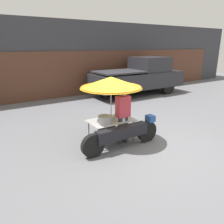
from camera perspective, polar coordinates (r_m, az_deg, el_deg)
name	(u,v)px	position (r m, az deg, el deg)	size (l,w,h in m)	color
ground_plane	(142,147)	(6.15, 7.90, -9.01)	(36.00, 36.00, 0.00)	slate
shopfront_building	(49,59)	(12.68, -16.06, 13.15)	(28.00, 2.06, 3.96)	#38383D
vendor_motorcycle_cart	(113,95)	(5.91, 0.24, 4.35)	(2.36, 1.69, 1.88)	black
vendor_person	(123,113)	(6.06, 2.88, -0.30)	(0.38, 0.22, 1.58)	#2D2D33
pickup_truck	(139,77)	(12.50, 7.16, 9.16)	(5.38, 1.92, 2.06)	black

